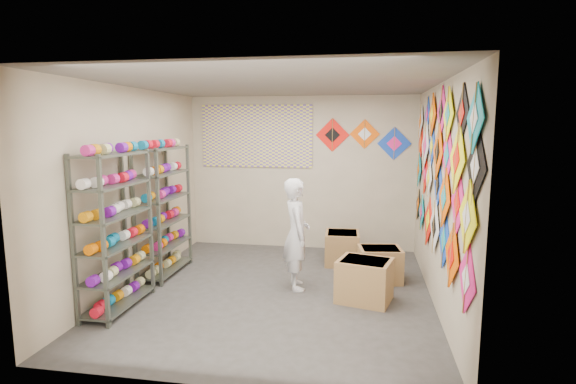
% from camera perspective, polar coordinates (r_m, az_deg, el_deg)
% --- Properties ---
extents(ground, '(4.50, 4.50, 0.00)m').
position_cam_1_polar(ground, '(6.13, -1.43, -12.51)').
color(ground, '#35322E').
extents(room_walls, '(4.50, 4.50, 4.50)m').
position_cam_1_polar(room_walls, '(5.75, -1.49, 2.99)').
color(room_walls, tan).
rests_on(room_walls, ground).
extents(shelf_rack_front, '(0.40, 1.10, 1.90)m').
position_cam_1_polar(shelf_rack_front, '(5.71, -21.09, -4.69)').
color(shelf_rack_front, '#4C5147').
rests_on(shelf_rack_front, ground).
extents(shelf_rack_back, '(0.40, 1.10, 1.90)m').
position_cam_1_polar(shelf_rack_back, '(6.83, -15.53, -2.33)').
color(shelf_rack_back, '#4C5147').
rests_on(shelf_rack_back, ground).
extents(string_spools, '(0.12, 2.36, 0.12)m').
position_cam_1_polar(string_spools, '(6.24, -18.10, -2.55)').
color(string_spools, '#DE2588').
rests_on(string_spools, ground).
extents(kite_wall_display, '(0.06, 4.27, 2.10)m').
position_cam_1_polar(kite_wall_display, '(5.60, 18.58, 2.21)').
color(kite_wall_display, '#E41B7B').
rests_on(kite_wall_display, room_walls).
extents(back_wall_kites, '(1.63, 0.02, 0.72)m').
position_cam_1_polar(back_wall_kites, '(7.85, 9.49, 6.82)').
color(back_wall_kites, red).
rests_on(back_wall_kites, room_walls).
extents(poster, '(2.00, 0.01, 1.10)m').
position_cam_1_polar(poster, '(8.07, -4.02, 7.09)').
color(poster, '#5E4596').
rests_on(poster, room_walls).
extents(shopkeeper, '(0.75, 0.67, 1.50)m').
position_cam_1_polar(shopkeeper, '(6.04, 1.08, -5.33)').
color(shopkeeper, silver).
rests_on(shopkeeper, ground).
extents(carton_a, '(0.75, 0.67, 0.53)m').
position_cam_1_polar(carton_a, '(5.82, 9.68, -11.01)').
color(carton_a, olive).
rests_on(carton_a, ground).
extents(carton_b, '(0.65, 0.56, 0.48)m').
position_cam_1_polar(carton_b, '(6.58, 11.57, -8.99)').
color(carton_b, olive).
rests_on(carton_b, ground).
extents(carton_c, '(0.56, 0.61, 0.51)m').
position_cam_1_polar(carton_c, '(7.26, 6.88, -7.07)').
color(carton_c, olive).
rests_on(carton_c, ground).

